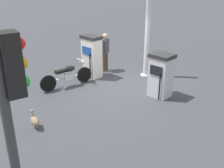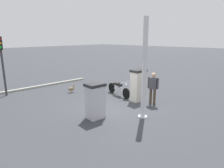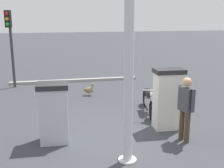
{
  "view_description": "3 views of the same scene",
  "coord_description": "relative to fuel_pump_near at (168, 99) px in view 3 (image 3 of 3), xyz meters",
  "views": [
    {
      "loc": [
        7.41,
        5.36,
        3.93
      ],
      "look_at": [
        1.2,
        0.59,
        0.68
      ],
      "focal_mm": 42.53,
      "sensor_mm": 36.0,
      "label": 1
    },
    {
      "loc": [
        -6.01,
        6.87,
        3.36
      ],
      "look_at": [
        0.43,
        -0.26,
        1.05
      ],
      "focal_mm": 31.48,
      "sensor_mm": 36.0,
      "label": 2
    },
    {
      "loc": [
        -6.79,
        1.99,
        3.0
      ],
      "look_at": [
        1.14,
        -0.35,
        1.04
      ],
      "focal_mm": 43.82,
      "sensor_mm": 36.0,
      "label": 3
    }
  ],
  "objects": [
    {
      "name": "ground_plane",
      "position": [
        0.26,
        1.56,
        -0.86
      ],
      "size": [
        120.0,
        120.0,
        0.0
      ],
      "primitive_type": "plane",
      "color": "#383A3F"
    },
    {
      "name": "fuel_pump_near",
      "position": [
        0.0,
        0.0,
        0.0
      ],
      "size": [
        0.67,
        0.87,
        1.7
      ],
      "color": "silver",
      "rests_on": "ground"
    },
    {
      "name": "fuel_pump_far",
      "position": [
        0.0,
        3.11,
        -0.1
      ],
      "size": [
        0.74,
        0.82,
        1.51
      ],
      "color": "silver",
      "rests_on": "ground"
    },
    {
      "name": "motorcycle_near_pump",
      "position": [
        1.35,
        -0.03,
        -0.42
      ],
      "size": [
        2.06,
        0.81,
        0.94
      ],
      "color": "black",
      "rests_on": "ground"
    },
    {
      "name": "attendant_person",
      "position": [
        -0.89,
        -0.02,
        0.08
      ],
      "size": [
        0.58,
        0.26,
        1.64
      ],
      "color": "#473828",
      "rests_on": "ground"
    },
    {
      "name": "wandering_duck",
      "position": [
        3.96,
        1.42,
        -0.62
      ],
      "size": [
        0.33,
        0.49,
        0.5
      ],
      "color": "#847051",
      "rests_on": "ground"
    },
    {
      "name": "roadside_traffic_light",
      "position": [
        6.23,
        4.39,
        1.47
      ],
      "size": [
        0.4,
        0.29,
        3.39
      ],
      "color": "#38383A",
      "rests_on": "ground"
    },
    {
      "name": "canopy_support_pole",
      "position": [
        -1.44,
        1.69,
        1.13
      ],
      "size": [
        0.4,
        0.4,
        4.14
      ],
      "color": "silver",
      "rests_on": "ground"
    },
    {
      "name": "road_edge_kerb",
      "position": [
        6.64,
        1.56,
        -0.8
      ],
      "size": [
        0.69,
        6.2,
        0.12
      ],
      "color": "#9E9E93",
      "rests_on": "ground"
    }
  ]
}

